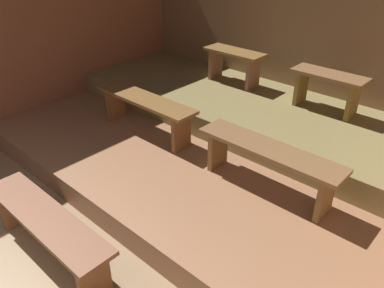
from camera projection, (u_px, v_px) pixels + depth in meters
The scene contains 10 objects.
ground at pixel (164, 203), 3.85m from camera, with size 5.72×5.57×0.08m, color #927452.
wall_back at pixel (301, 29), 4.75m from camera, with size 5.72×0.06×2.52m, color #866243.
wall_left at pixel (18, 32), 4.66m from camera, with size 0.06×5.57×2.52m, color #94553C.
platform_lower at pixel (218, 155), 4.31m from camera, with size 4.92×3.06×0.26m, color #996848.
platform_middle at pixel (258, 113), 4.66m from camera, with size 4.92×1.56×0.26m, color olive.
bench_floor_center at pixel (47, 225), 3.00m from camera, with size 1.45×0.32×0.44m.
bench_lower_left at pixel (145, 106), 4.34m from camera, with size 1.37×0.32×0.44m.
bench_lower_right at pixel (268, 158), 3.39m from camera, with size 1.37×0.32×0.44m.
bench_middle_left at pixel (234, 60), 5.05m from camera, with size 0.82×0.32×0.44m.
bench_middle_right at pixel (328, 85), 4.28m from camera, with size 0.82×0.32×0.44m.
Camera 1 is at (2.26, 0.32, 2.39)m, focal length 35.86 mm.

